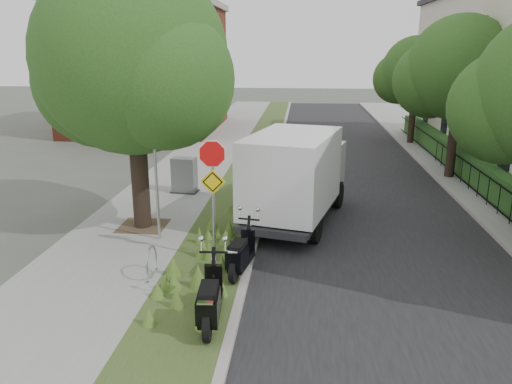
% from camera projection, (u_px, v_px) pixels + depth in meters
% --- Properties ---
extents(ground, '(120.00, 120.00, 0.00)m').
position_uv_depth(ground, '(267.00, 274.00, 12.22)').
color(ground, '#4C5147').
rests_on(ground, ground).
extents(sidewalk_near, '(3.50, 60.00, 0.12)m').
position_uv_depth(sidewalk_near, '(188.00, 172.00, 22.15)').
color(sidewalk_near, gray).
rests_on(sidewalk_near, ground).
extents(verge, '(2.00, 60.00, 0.12)m').
position_uv_depth(verge, '(249.00, 173.00, 21.90)').
color(verge, '#354B20').
rests_on(verge, ground).
extents(kerb_near, '(0.20, 60.00, 0.13)m').
position_uv_depth(kerb_near, '(272.00, 174.00, 21.81)').
color(kerb_near, '#9E9991').
rests_on(kerb_near, ground).
extents(road, '(7.00, 60.00, 0.01)m').
position_uv_depth(road, '(353.00, 177.00, 21.52)').
color(road, black).
rests_on(road, ground).
extents(kerb_far, '(0.20, 60.00, 0.13)m').
position_uv_depth(kerb_far, '(436.00, 177.00, 21.19)').
color(kerb_far, '#9E9991').
rests_on(kerb_far, ground).
extents(footpath_far, '(3.20, 60.00, 0.12)m').
position_uv_depth(footpath_far, '(477.00, 178.00, 21.04)').
color(footpath_far, gray).
rests_on(footpath_far, ground).
extents(street_tree_main, '(6.21, 5.54, 7.66)m').
position_uv_depth(street_tree_main, '(131.00, 68.00, 13.99)').
color(street_tree_main, black).
rests_on(street_tree_main, ground).
extents(bare_post, '(0.08, 0.08, 4.00)m').
position_uv_depth(bare_post, '(156.00, 170.00, 13.64)').
color(bare_post, '#A5A8AD').
rests_on(bare_post, ground).
extents(bike_hoop, '(0.06, 0.78, 0.77)m').
position_uv_depth(bike_hoop, '(151.00, 262.00, 11.75)').
color(bike_hoop, '#A5A8AD').
rests_on(bike_hoop, ground).
extents(sign_assembly, '(0.94, 0.08, 3.22)m').
position_uv_depth(sign_assembly, '(213.00, 175.00, 12.26)').
color(sign_assembly, '#A5A8AD').
rests_on(sign_assembly, ground).
extents(fence_far, '(0.04, 24.00, 1.00)m').
position_uv_depth(fence_far, '(455.00, 164.00, 20.96)').
color(fence_far, black).
rests_on(fence_far, ground).
extents(hedge_far, '(1.00, 24.00, 1.10)m').
position_uv_depth(hedge_far, '(472.00, 164.00, 20.90)').
color(hedge_far, '#204E1B').
rests_on(hedge_far, footpath_far).
extents(brick_building, '(9.40, 10.40, 8.30)m').
position_uv_depth(brick_building, '(148.00, 66.00, 32.94)').
color(brick_building, maroon).
rests_on(brick_building, ground).
extents(far_tree_b, '(4.83, 4.31, 6.56)m').
position_uv_depth(far_tree_b, '(458.00, 73.00, 20.01)').
color(far_tree_b, black).
rests_on(far_tree_b, ground).
extents(far_tree_c, '(4.37, 3.89, 5.93)m').
position_uv_depth(far_tree_c, '(415.00, 74.00, 27.77)').
color(far_tree_c, black).
rests_on(far_tree_c, ground).
extents(scooter_near, '(0.49, 1.97, 0.94)m').
position_uv_depth(scooter_near, '(210.00, 305.00, 9.59)').
color(scooter_near, black).
rests_on(scooter_near, ground).
extents(scooter_far, '(0.59, 1.84, 0.88)m').
position_uv_depth(scooter_far, '(240.00, 258.00, 11.84)').
color(scooter_far, black).
rests_on(scooter_far, ground).
extents(box_truck, '(3.40, 5.85, 2.49)m').
position_uv_depth(box_truck, '(296.00, 173.00, 15.46)').
color(box_truck, '#262628').
rests_on(box_truck, ground).
extents(utility_cabinet, '(1.05, 0.76, 1.31)m').
position_uv_depth(utility_cabinet, '(184.00, 176.00, 18.66)').
color(utility_cabinet, '#262628').
rests_on(utility_cabinet, ground).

